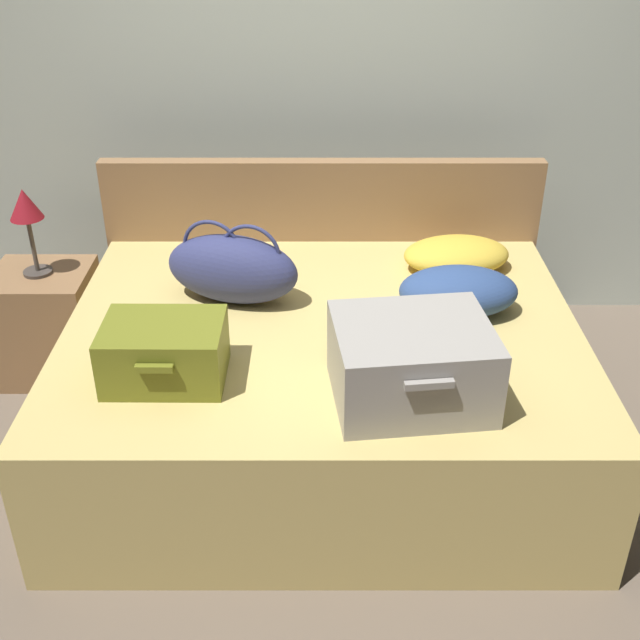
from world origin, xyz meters
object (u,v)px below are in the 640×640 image
bed (320,387)px  pillow_near_headboard (454,255)px  duffel_bag (230,268)px  pillow_center_head (456,291)px  nightstand (46,324)px  hard_case_large (409,363)px  table_lamp (23,211)px  hard_case_medium (162,353)px

bed → pillow_near_headboard: pillow_near_headboard is taller
duffel_bag → pillow_center_head: 0.91m
nightstand → pillow_near_headboard: bearing=-1.4°
hard_case_large → table_lamp: table_lamp is taller
duffel_bag → pillow_near_headboard: bearing=16.4°
duffel_bag → nightstand: bearing=160.4°
duffel_bag → table_lamp: size_ratio=1.48×
table_lamp → pillow_near_headboard: bearing=-1.4°
pillow_near_headboard → bed: bearing=-139.7°
hard_case_large → table_lamp: 1.88m
hard_case_large → nightstand: size_ratio=1.06×
bed → hard_case_large: bearing=-57.8°
duffel_bag → hard_case_large: bearing=-46.2°
hard_case_large → pillow_near_headboard: (0.30, 0.97, -0.07)m
duffel_bag → hard_case_medium: bearing=-107.8°
bed → pillow_near_headboard: (0.59, 0.50, 0.36)m
duffel_bag → table_lamp: (-0.92, 0.33, 0.11)m
nightstand → duffel_bag: bearing=-19.6°
pillow_center_head → nightstand: pillow_center_head is taller
pillow_near_headboard → nightstand: 1.92m
hard_case_medium → pillow_near_headboard: bearing=37.2°
nightstand → table_lamp: (0.00, 0.00, 0.57)m
bed → nightstand: 1.40m
duffel_bag → table_lamp: table_lamp is taller
duffel_bag → nightstand: duffel_bag is taller
nightstand → table_lamp: 0.57m
pillow_near_headboard → pillow_center_head: pillow_center_head is taller
pillow_center_head → duffel_bag: bearing=173.4°
table_lamp → hard_case_medium: bearing=-50.6°
table_lamp → pillow_center_head: bearing=-13.3°
bed → hard_case_large: size_ratio=3.61×
duffel_bag → nightstand: 1.08m
hard_case_large → pillow_near_headboard: bearing=66.2°
hard_case_large → hard_case_medium: bearing=165.4°
hard_case_medium → bed: bearing=33.0°
pillow_center_head → nightstand: 1.92m
bed → hard_case_large: hard_case_large is taller
hard_case_medium → nightstand: size_ratio=0.79×
hard_case_medium → hard_case_large: bearing=-7.4°
bed → table_lamp: size_ratio=5.00×
pillow_center_head → hard_case_large: bearing=-113.0°
pillow_near_headboard → pillow_center_head: bearing=-97.6°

